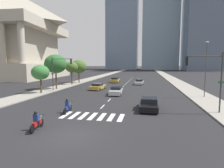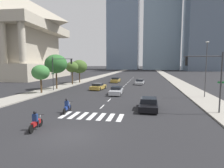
% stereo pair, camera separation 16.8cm
% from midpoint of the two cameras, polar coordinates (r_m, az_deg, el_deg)
% --- Properties ---
extents(ground_plane, '(800.00, 800.00, 0.00)m').
position_cam_midpoint_polar(ground_plane, '(13.54, -12.07, -15.29)').
color(ground_plane, '#232326').
extents(sidewalk_east, '(4.00, 260.00, 0.15)m').
position_cam_midpoint_polar(sidewalk_east, '(42.61, 21.64, -0.77)').
color(sidewalk_east, gray).
rests_on(sidewalk_east, ground).
extents(sidewalk_west, '(4.00, 260.00, 0.15)m').
position_cam_midpoint_polar(sidewalk_west, '(45.57, -12.45, -0.05)').
color(sidewalk_west, gray).
rests_on(sidewalk_west, ground).
extents(crosswalk_near, '(5.85, 2.51, 0.01)m').
position_cam_midpoint_polar(crosswalk_near, '(17.88, -5.89, -9.81)').
color(crosswalk_near, silver).
rests_on(crosswalk_near, ground).
extents(lane_divider_center, '(0.14, 50.00, 0.01)m').
position_cam_midpoint_polar(lane_divider_center, '(44.99, 4.45, -0.09)').
color(lane_divider_center, silver).
rests_on(lane_divider_center, ground).
extents(motorcycle_trailing, '(0.70, 2.07, 1.49)m').
position_cam_midpoint_polar(motorcycle_trailing, '(15.24, -22.14, -10.83)').
color(motorcycle_trailing, black).
rests_on(motorcycle_trailing, ground).
extents(motorcycle_third, '(0.70, 2.15, 1.49)m').
position_cam_midpoint_polar(motorcycle_third, '(19.45, -13.44, -6.88)').
color(motorcycle_third, black).
rests_on(motorcycle_third, ground).
extents(sedan_gold_0, '(2.29, 4.50, 1.24)m').
position_cam_midpoint_polar(sedan_gold_0, '(35.68, -4.18, -0.81)').
color(sedan_gold_0, '#B28E38').
rests_on(sedan_gold_0, ground).
extents(sedan_gold_1, '(2.00, 4.68, 1.33)m').
position_cam_midpoint_polar(sedan_gold_1, '(49.27, 1.20, 1.19)').
color(sedan_gold_1, '#B28E38').
rests_on(sedan_gold_1, ground).
extents(sedan_black_2, '(2.03, 4.52, 1.26)m').
position_cam_midpoint_polar(sedan_black_2, '(20.56, 11.43, -6.13)').
color(sedan_black_2, black).
rests_on(sedan_black_2, ground).
extents(sedan_silver_3, '(2.16, 4.82, 1.25)m').
position_cam_midpoint_polar(sedan_silver_3, '(45.21, 8.68, 0.62)').
color(sedan_silver_3, '#B7BABF').
rests_on(sedan_silver_3, ground).
extents(sedan_silver_4, '(1.90, 4.68, 1.26)m').
position_cam_midpoint_polar(sedan_silver_4, '(30.03, 1.50, -2.11)').
color(sedan_silver_4, '#B7BABF').
rests_on(sedan_silver_4, ground).
extents(traffic_signal_near, '(3.80, 0.28, 5.92)m').
position_cam_midpoint_polar(traffic_signal_near, '(20.38, 27.56, 3.32)').
color(traffic_signal_near, '#333335').
rests_on(traffic_signal_near, sidewalk_east).
extents(traffic_signal_far, '(4.16, 0.28, 6.07)m').
position_cam_midpoint_polar(traffic_signal_far, '(34.58, -15.64, 4.90)').
color(traffic_signal_far, '#333335').
rests_on(traffic_signal_far, sidewalk_west).
extents(street_lamp_east, '(0.50, 0.24, 7.95)m').
position_cam_midpoint_polar(street_lamp_east, '(29.81, 27.18, 5.15)').
color(street_lamp_east, '#3F3F42').
rests_on(street_lamp_east, sidewalk_east).
extents(street_tree_nearest, '(2.87, 2.87, 4.63)m').
position_cam_midpoint_polar(street_tree_nearest, '(32.62, -20.99, 3.35)').
color(street_tree_nearest, '#4C3823').
rests_on(street_tree_nearest, sidewalk_west).
extents(street_tree_second, '(4.22, 4.22, 6.58)m').
position_cam_midpoint_polar(street_tree_second, '(37.20, -16.74, 5.94)').
color(street_tree_second, '#4C3823').
rests_on(street_tree_second, sidewalk_west).
extents(street_tree_third, '(2.92, 2.92, 5.30)m').
position_cam_midpoint_polar(street_tree_third, '(44.12, -12.10, 5.10)').
color(street_tree_third, '#4C3823').
rests_on(street_tree_third, sidewalk_west).
extents(street_tree_fourth, '(4.02, 4.02, 5.81)m').
position_cam_midpoint_polar(street_tree_fourth, '(48.47, -9.94, 5.30)').
color(street_tree_fourth, '#4C3823').
rests_on(street_tree_fourth, sidewalk_west).
extents(war_memorial, '(34.20, 34.20, 30.93)m').
position_cam_midpoint_polar(war_memorial, '(76.51, -29.07, 13.70)').
color(war_memorial, '#BCB29E').
rests_on(war_memorial, ground).
extents(office_tower_center_skyline, '(29.61, 22.14, 110.91)m').
position_cam_midpoint_polar(office_tower_center_skyline, '(175.02, 15.13, 22.61)').
color(office_tower_center_skyline, '#7A93A8').
rests_on(office_tower_center_skyline, ground).
extents(office_tower_right_skyline, '(23.08, 25.91, 93.39)m').
position_cam_midpoint_polar(office_tower_right_skyline, '(155.20, 26.57, 20.99)').
color(office_tower_right_skyline, slate).
rests_on(office_tower_right_skyline, ground).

